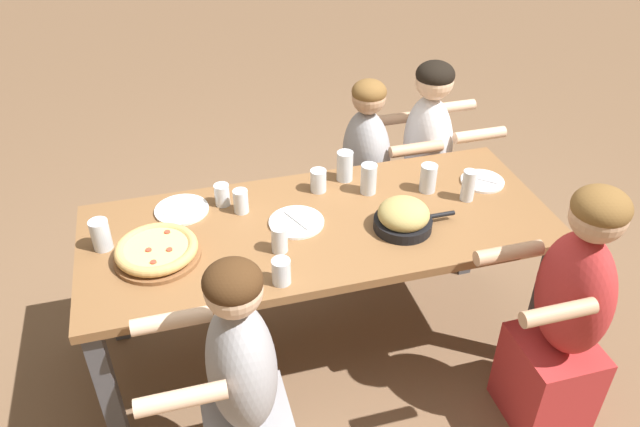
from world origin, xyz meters
name	(u,v)px	position (x,y,z in m)	size (l,w,h in m)	color
ground_plane	(320,347)	(0.00, 0.00, 0.00)	(18.00, 18.00, 0.00)	brown
dining_table	(320,239)	(0.00, 0.00, 0.68)	(2.02, 0.82, 0.77)	brown
pizza_board_main	(157,251)	(-0.69, -0.05, 0.81)	(0.34, 0.34, 0.07)	brown
skillet_bowl	(404,217)	(0.33, -0.13, 0.83)	(0.36, 0.25, 0.13)	black
empty_plate_a	(482,181)	(0.83, 0.11, 0.78)	(0.20, 0.20, 0.02)	white
empty_plate_b	(296,222)	(-0.10, 0.02, 0.78)	(0.24, 0.24, 0.02)	white
empty_plate_c	(182,210)	(-0.56, 0.25, 0.78)	(0.24, 0.24, 0.02)	white
drinking_glass_a	(241,203)	(-0.31, 0.18, 0.82)	(0.07, 0.07, 0.11)	silver
drinking_glass_b	(281,273)	(-0.24, -0.33, 0.82)	(0.07, 0.07, 0.10)	silver
drinking_glass_c	(468,187)	(0.69, 0.00, 0.84)	(0.06, 0.06, 0.15)	silver
drinking_glass_d	(345,168)	(0.21, 0.31, 0.83)	(0.08, 0.08, 0.15)	silver
drinking_glass_e	(280,240)	(-0.21, -0.14, 0.82)	(0.07, 0.07, 0.12)	silver
drinking_glass_f	(222,195)	(-0.38, 0.25, 0.82)	(0.07, 0.07, 0.10)	silver
drinking_glass_g	(428,179)	(0.55, 0.12, 0.83)	(0.08, 0.08, 0.13)	silver
drinking_glass_h	(369,179)	(0.28, 0.17, 0.84)	(0.07, 0.07, 0.14)	silver
drinking_glass_i	(318,182)	(0.06, 0.25, 0.82)	(0.07, 0.07, 0.11)	silver
drinking_glass_j	(101,235)	(-0.90, 0.07, 0.84)	(0.08, 0.08, 0.13)	silver
diner_near_midleft	(244,399)	(-0.46, -0.63, 0.52)	(0.51, 0.40, 1.15)	#99999E
diner_near_right	(564,323)	(0.84, -0.63, 0.56)	(0.51, 0.40, 1.19)	#B22D2D
diner_far_right	(425,170)	(0.79, 0.63, 0.54)	(0.51, 0.40, 1.17)	silver
diner_far_midright	(365,185)	(0.43, 0.63, 0.50)	(0.51, 0.40, 1.12)	#99999E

